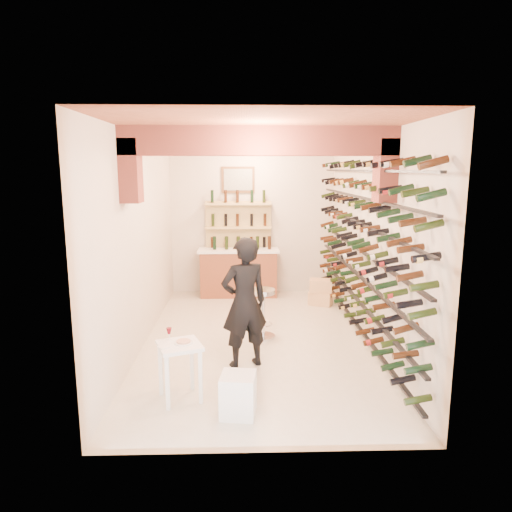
{
  "coord_description": "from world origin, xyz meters",
  "views": [
    {
      "loc": [
        -0.22,
        -7.03,
        2.68
      ],
      "look_at": [
        0.0,
        0.3,
        1.3
      ],
      "focal_mm": 32.64,
      "sensor_mm": 36.0,
      "label": 1
    }
  ],
  "objects_px": {
    "person": "(244,303)",
    "back_counter": "(239,271)",
    "wine_rack": "(356,243)",
    "tasting_table": "(180,354)",
    "crate_lower": "(320,298)",
    "chrome_barstool": "(263,310)",
    "white_stool": "(238,395)"
  },
  "relations": [
    {
      "from": "wine_rack",
      "to": "back_counter",
      "type": "height_order",
      "value": "wine_rack"
    },
    {
      "from": "person",
      "to": "crate_lower",
      "type": "bearing_deg",
      "value": -139.57
    },
    {
      "from": "wine_rack",
      "to": "chrome_barstool",
      "type": "height_order",
      "value": "wine_rack"
    },
    {
      "from": "tasting_table",
      "to": "chrome_barstool",
      "type": "xyz_separation_m",
      "value": [
        1.05,
        2.01,
        -0.1
      ]
    },
    {
      "from": "tasting_table",
      "to": "wine_rack",
      "type": "bearing_deg",
      "value": 16.55
    },
    {
      "from": "back_counter",
      "to": "crate_lower",
      "type": "distance_m",
      "value": 1.85
    },
    {
      "from": "wine_rack",
      "to": "white_stool",
      "type": "xyz_separation_m",
      "value": [
        -1.81,
        -2.29,
        -1.31
      ]
    },
    {
      "from": "back_counter",
      "to": "person",
      "type": "height_order",
      "value": "person"
    },
    {
      "from": "back_counter",
      "to": "wine_rack",
      "type": "bearing_deg",
      "value": -55.34
    },
    {
      "from": "chrome_barstool",
      "to": "crate_lower",
      "type": "relative_size",
      "value": 1.81
    },
    {
      "from": "back_counter",
      "to": "white_stool",
      "type": "bearing_deg",
      "value": -89.7
    },
    {
      "from": "wine_rack",
      "to": "tasting_table",
      "type": "xyz_separation_m",
      "value": [
        -2.49,
        -1.91,
        -0.99
      ]
    },
    {
      "from": "wine_rack",
      "to": "back_counter",
      "type": "xyz_separation_m",
      "value": [
        -1.83,
        2.65,
        -1.02
      ]
    },
    {
      "from": "person",
      "to": "back_counter",
      "type": "bearing_deg",
      "value": -109.83
    },
    {
      "from": "wine_rack",
      "to": "person",
      "type": "distance_m",
      "value": 2.09
    },
    {
      "from": "wine_rack",
      "to": "white_stool",
      "type": "height_order",
      "value": "wine_rack"
    },
    {
      "from": "tasting_table",
      "to": "crate_lower",
      "type": "bearing_deg",
      "value": 37.94
    },
    {
      "from": "white_stool",
      "to": "wine_rack",
      "type": "bearing_deg",
      "value": 51.72
    },
    {
      "from": "wine_rack",
      "to": "crate_lower",
      "type": "bearing_deg",
      "value": 95.8
    },
    {
      "from": "white_stool",
      "to": "chrome_barstool",
      "type": "xyz_separation_m",
      "value": [
        0.37,
        2.39,
        0.23
      ]
    },
    {
      "from": "white_stool",
      "to": "crate_lower",
      "type": "relative_size",
      "value": 1.06
    },
    {
      "from": "wine_rack",
      "to": "back_counter",
      "type": "bearing_deg",
      "value": 124.66
    },
    {
      "from": "person",
      "to": "crate_lower",
      "type": "height_order",
      "value": "person"
    },
    {
      "from": "white_stool",
      "to": "chrome_barstool",
      "type": "distance_m",
      "value": 2.43
    },
    {
      "from": "wine_rack",
      "to": "person",
      "type": "xyz_separation_m",
      "value": [
        -1.73,
        -0.98,
        -0.65
      ]
    },
    {
      "from": "wine_rack",
      "to": "person",
      "type": "bearing_deg",
      "value": -150.45
    },
    {
      "from": "tasting_table",
      "to": "crate_lower",
      "type": "xyz_separation_m",
      "value": [
        2.29,
        3.8,
        -0.43
      ]
    },
    {
      "from": "crate_lower",
      "to": "tasting_table",
      "type": "bearing_deg",
      "value": -121.09
    },
    {
      "from": "person",
      "to": "crate_lower",
      "type": "distance_m",
      "value": 3.35
    },
    {
      "from": "wine_rack",
      "to": "crate_lower",
      "type": "distance_m",
      "value": 2.37
    },
    {
      "from": "wine_rack",
      "to": "crate_lower",
      "type": "height_order",
      "value": "wine_rack"
    },
    {
      "from": "crate_lower",
      "to": "wine_rack",
      "type": "bearing_deg",
      "value": -84.2
    }
  ]
}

